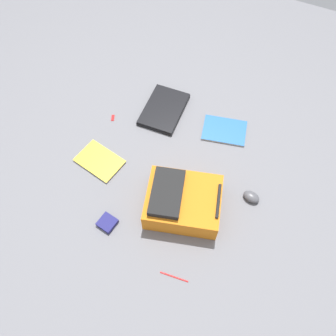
# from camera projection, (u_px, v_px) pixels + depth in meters

# --- Properties ---
(ground_plane) EXTENTS (3.68, 3.68, 0.00)m
(ground_plane) POSITION_uv_depth(u_px,v_px,m) (165.00, 170.00, 2.06)
(ground_plane) COLOR slate
(backpack) EXTENTS (0.41, 0.46, 0.18)m
(backpack) POSITION_uv_depth(u_px,v_px,m) (182.00, 201.00, 1.88)
(backpack) COLOR orange
(backpack) RESTS_ON ground_plane
(laptop) EXTENTS (0.35, 0.25, 0.03)m
(laptop) POSITION_uv_depth(u_px,v_px,m) (164.00, 109.00, 2.26)
(laptop) COLOR black
(laptop) RESTS_ON ground_plane
(book_manual) EXTENTS (0.22, 0.29, 0.01)m
(book_manual) POSITION_uv_depth(u_px,v_px,m) (100.00, 161.00, 2.08)
(book_manual) COLOR silver
(book_manual) RESTS_ON ground_plane
(book_blue) EXTENTS (0.24, 0.30, 0.01)m
(book_blue) POSITION_uv_depth(u_px,v_px,m) (224.00, 130.00, 2.19)
(book_blue) COLOR silver
(book_blue) RESTS_ON ground_plane
(computer_mouse) EXTENTS (0.08, 0.10, 0.04)m
(computer_mouse) POSITION_uv_depth(u_px,v_px,m) (251.00, 197.00, 1.95)
(computer_mouse) COLOR #4C4C51
(computer_mouse) RESTS_ON ground_plane
(pen_black) EXTENTS (0.02, 0.15, 0.01)m
(pen_black) POSITION_uv_depth(u_px,v_px,m) (174.00, 277.00, 1.76)
(pen_black) COLOR red
(pen_black) RESTS_ON ground_plane
(earbud_pouch) EXTENTS (0.10, 0.10, 0.03)m
(earbud_pouch) POSITION_uv_depth(u_px,v_px,m) (107.00, 223.00, 1.89)
(earbud_pouch) COLOR navy
(earbud_pouch) RESTS_ON ground_plane
(usb_stick) EXTENTS (0.05, 0.03, 0.01)m
(usb_stick) POSITION_uv_depth(u_px,v_px,m) (113.00, 118.00, 2.24)
(usb_stick) COLOR #B21919
(usb_stick) RESTS_ON ground_plane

